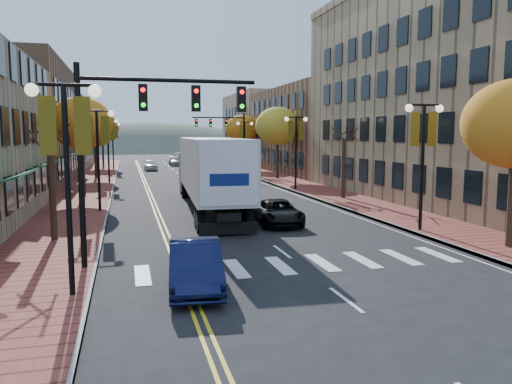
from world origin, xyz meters
TOP-DOWN VIEW (x-y plane):
  - ground at (0.00, 0.00)m, footprint 200.00×200.00m
  - sidewalk_left at (-9.00, 32.50)m, footprint 4.00×85.00m
  - sidewalk_right at (9.00, 32.50)m, footprint 4.00×85.00m
  - building_left_mid at (-17.00, 36.00)m, footprint 12.00×24.00m
  - building_left_far at (-17.00, 61.00)m, footprint 12.00×26.00m
  - building_right_near at (18.50, 16.00)m, footprint 15.00×28.00m
  - building_right_mid at (18.50, 42.00)m, footprint 15.00×24.00m
  - building_right_far at (18.50, 64.00)m, footprint 15.00×20.00m
  - tree_left_a at (-9.00, 8.00)m, footprint 0.28×0.28m
  - tree_left_b at (-9.00, 24.00)m, footprint 4.48×4.48m
  - tree_left_c at (-9.00, 40.00)m, footprint 4.16×4.16m
  - tree_left_d at (-9.00, 58.00)m, footprint 4.61×4.61m
  - tree_right_b at (9.00, 18.00)m, footprint 0.28×0.28m
  - tree_right_c at (9.00, 34.00)m, footprint 4.48×4.48m
  - tree_right_d at (9.00, 50.00)m, footprint 4.35×4.35m
  - lamp_left_a at (-7.50, 0.00)m, footprint 1.96×0.36m
  - lamp_left_b at (-7.50, 16.00)m, footprint 1.96×0.36m
  - lamp_left_c at (-7.50, 34.00)m, footprint 1.96×0.36m
  - lamp_left_d at (-7.50, 52.00)m, footprint 1.96×0.36m
  - lamp_right_a at (7.50, 6.00)m, footprint 1.96×0.36m
  - lamp_right_b at (7.50, 24.00)m, footprint 1.96×0.36m
  - lamp_right_c at (7.50, 42.00)m, footprint 1.96×0.36m
  - traffic_mast_near at (-5.48, 3.00)m, footprint 6.10×0.35m
  - traffic_mast_far at (5.48, 42.00)m, footprint 6.10×0.34m
  - semi_truck at (-1.02, 15.67)m, footprint 3.80×17.81m
  - navy_sedan at (-3.98, 0.16)m, footprint 1.94×4.50m
  - black_suv at (1.63, 9.88)m, footprint 2.51×4.74m
  - car_far_white at (-2.89, 50.76)m, footprint 1.71×4.10m
  - car_far_silver at (1.16, 59.51)m, footprint 1.90×4.52m
  - car_far_oncoming at (2.28, 65.96)m, footprint 2.24×5.13m

SIDE VIEW (x-z plane):
  - ground at x=0.00m, z-range 0.00..0.00m
  - sidewalk_left at x=-9.00m, z-range 0.00..0.15m
  - sidewalk_right at x=9.00m, z-range 0.00..0.15m
  - black_suv at x=1.63m, z-range 0.00..1.27m
  - car_far_silver at x=1.16m, z-range 0.00..1.30m
  - car_far_white at x=-2.89m, z-range 0.00..1.39m
  - navy_sedan at x=-3.98m, z-range 0.00..1.44m
  - car_far_oncoming at x=2.28m, z-range 0.00..1.64m
  - tree_left_a at x=-9.00m, z-range 0.15..4.35m
  - tree_right_b at x=9.00m, z-range 0.15..4.35m
  - semi_truck at x=-1.02m, z-range 0.37..4.79m
  - lamp_left_a at x=-7.50m, z-range 1.27..7.32m
  - lamp_left_b at x=-7.50m, z-range 1.27..7.32m
  - lamp_left_c at x=-7.50m, z-range 1.27..7.32m
  - lamp_left_d at x=-7.50m, z-range 1.27..7.32m
  - lamp_right_a at x=7.50m, z-range 1.27..7.32m
  - lamp_right_b at x=7.50m, z-range 1.27..7.32m
  - lamp_right_c at x=7.50m, z-range 1.27..7.32m
  - building_left_far at x=-17.00m, z-range 0.00..9.50m
  - traffic_mast_near at x=-5.48m, z-range 1.42..8.42m
  - traffic_mast_far at x=5.48m, z-range 1.42..8.42m
  - building_right_mid at x=18.50m, z-range 0.00..10.00m
  - tree_left_c at x=-9.00m, z-range 1.71..8.40m
  - tree_right_d at x=9.00m, z-range 1.79..8.79m
  - tree_left_b at x=-9.00m, z-range 1.84..9.05m
  - tree_right_c at x=9.00m, z-range 1.84..9.05m
  - building_left_mid at x=-17.00m, z-range 0.00..11.00m
  - building_right_far at x=18.50m, z-range 0.00..11.00m
  - tree_left_d at x=-9.00m, z-range 1.89..9.31m
  - building_right_near at x=18.50m, z-range 0.00..15.00m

